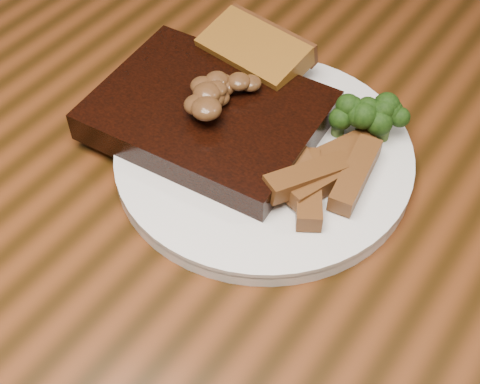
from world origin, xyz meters
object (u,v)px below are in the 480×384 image
at_px(chair_far, 413,31).
at_px(potato_wedges, 340,174).
at_px(steak, 208,115).
at_px(garlic_bread, 254,68).
at_px(plate, 264,157).
at_px(dining_table, 242,300).

xyz_separation_m(chair_far, potato_wedges, (0.16, -0.59, 0.29)).
distance_m(steak, garlic_bread, 0.08).
bearing_deg(steak, potato_wedges, -1.23).
bearing_deg(plate, potato_wedges, 5.29).
distance_m(plate, potato_wedges, 0.07).
relative_size(plate, steak, 1.34).
bearing_deg(plate, dining_table, -67.13).
relative_size(dining_table, plate, 6.25).
bearing_deg(garlic_bread, chair_far, 98.82).
xyz_separation_m(plate, garlic_bread, (-0.06, 0.08, 0.02)).
height_order(dining_table, potato_wedges, potato_wedges).
height_order(plate, steak, steak).
height_order(chair_far, plate, chair_far).
relative_size(dining_table, garlic_bread, 16.31).
distance_m(dining_table, steak, 0.17).
xyz_separation_m(steak, potato_wedges, (0.13, 0.01, -0.00)).
height_order(steak, garlic_bread, steak).
bearing_deg(chair_far, garlic_bread, 85.72).
bearing_deg(chair_far, potato_wedges, 97.86).
bearing_deg(steak, plate, -2.61).
bearing_deg(chair_far, steak, 85.86).
relative_size(chair_far, steak, 4.67).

